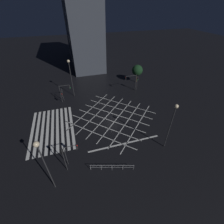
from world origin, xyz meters
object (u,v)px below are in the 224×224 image
Objects in this scene: traffic_light_se_main at (63,155)px; street_lamp_east at (173,117)px; street_tree_near at (137,70)px; street_lamp_west at (70,70)px; street_lamp_far at (41,155)px; traffic_light_sw_main at (62,94)px; traffic_light_se_cross at (72,150)px; traffic_light_sw_cross at (65,89)px; traffic_light_nw_main at (137,81)px; traffic_light_nw_cross at (130,80)px.

street_lamp_east is (0.32, 15.71, 3.06)m from traffic_light_se_main.
street_tree_near is at bearing 166.67° from street_lamp_east.
street_lamp_east is 0.92× the size of street_lamp_west.
street_lamp_east is at bearing 95.97° from street_lamp_far.
traffic_light_sw_main is 0.40× the size of street_lamp_east.
traffic_light_se_cross is 17.10m from traffic_light_sw_main.
traffic_light_se_cross is 30.52m from street_tree_near.
traffic_light_sw_cross is 1.39m from traffic_light_sw_main.
traffic_light_se_main is (18.92, -19.34, 0.39)m from traffic_light_nw_main.
traffic_light_nw_cross is 0.53× the size of street_lamp_east.
traffic_light_sw_main is at bearing 174.29° from street_lamp_far.
street_lamp_east is (18.26, 15.39, 3.81)m from traffic_light_sw_main.
street_tree_near reaches higher than traffic_light_se_main.
traffic_light_nw_cross is 0.49× the size of street_lamp_west.
traffic_light_nw_cross is at bearing 93.72° from traffic_light_sw_main.
street_lamp_far is (20.08, -2.01, 4.14)m from traffic_light_sw_main.
street_lamp_far is at bearing 141.82° from traffic_light_se_main.
traffic_light_sw_main is 20.60m from street_lamp_far.
traffic_light_se_cross is 0.74× the size of street_tree_near.
street_lamp_west is at bearing -96.76° from traffic_light_nw_main.
street_tree_near reaches higher than traffic_light_sw_main.
street_tree_near is (-23.65, 21.39, 0.43)m from traffic_light_se_main.
traffic_light_nw_cross is 1.14× the size of traffic_light_nw_main.
traffic_light_se_cross is 0.42× the size of street_lamp_west.
street_lamp_east is at bearing 84.91° from traffic_light_nw_cross.
traffic_light_sw_main is at bearing -74.82° from street_tree_near.
traffic_light_sw_main is 24.18m from street_lamp_east.
street_lamp_east is at bearing -91.16° from traffic_light_se_main.
traffic_light_se_cross is at bearing -90.17° from traffic_light_sw_cross.
traffic_light_nw_main is 30.00m from street_lamp_far.
street_lamp_far is (23.01, -4.62, -0.34)m from street_lamp_west.
traffic_light_sw_main is at bearing -1.05° from traffic_light_se_main.
traffic_light_se_cross is at bearing -41.65° from street_tree_near.
traffic_light_nw_cross is 24.44m from traffic_light_se_cross.
traffic_light_sw_cross is at bearing 0.86° from traffic_light_nw_cross.
street_lamp_west is (-21.19, -12.77, 0.67)m from street_lamp_east.
street_lamp_east is at bearing -4.61° from traffic_light_se_cross.
traffic_light_sw_cross is 1.27× the size of traffic_light_sw_main.
traffic_light_nw_main is at bearing 176.17° from traffic_light_nw_cross.
traffic_light_sw_main is at bearing -41.76° from street_lamp_west.
traffic_light_sw_main is at bearing 3.72° from traffic_light_nw_cross.
traffic_light_nw_main is at bearing 44.75° from traffic_light_se_cross.
traffic_light_sw_main is 0.39× the size of street_lamp_far.
traffic_light_sw_cross reaches higher than traffic_light_nw_main.
street_lamp_far reaches higher than street_tree_near.
traffic_light_nw_main is 0.46× the size of street_lamp_far.
traffic_light_se_main is at bearing -142.53° from traffic_light_se_cross.
traffic_light_nw_cross is 6.08m from street_tree_near.
traffic_light_se_main is 0.54× the size of street_lamp_east.
traffic_light_sw_main is at bearing -134.22° from traffic_light_sw_cross.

